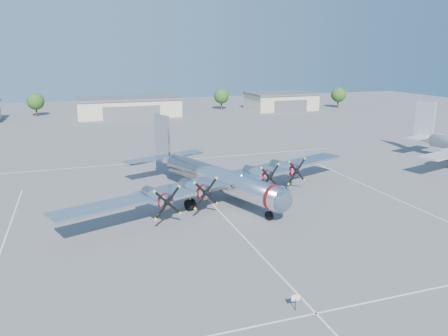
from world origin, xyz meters
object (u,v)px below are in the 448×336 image
object	(u,v)px
main_bomber_b29	(214,198)
info_placard	(296,299)
hangar_east	(281,101)
tree_west	(35,101)
tree_far_east	(338,95)
tree_east	(221,96)
hangar_center	(129,107)

from	to	relation	value
main_bomber_b29	info_placard	distance (m)	25.26
hangar_east	tree_west	bearing A→B (deg)	173.72
tree_far_east	info_placard	size ratio (longest dim) A/B	5.61
tree_east	tree_far_east	distance (m)	38.83
tree_east	main_bomber_b29	distance (m)	88.98
main_bomber_b29	hangar_east	bearing A→B (deg)	38.79
tree_far_east	info_placard	xyz separation A→B (m)	(-69.16, -101.14, -3.39)
hangar_center	info_placard	xyz separation A→B (m)	(-1.16, -103.11, -1.88)
tree_west	tree_east	bearing A→B (deg)	-2.08
hangar_center	tree_west	bearing A→B (deg)	162.18
hangar_east	info_placard	size ratio (longest dim) A/B	17.41
tree_west	tree_far_east	xyz separation A→B (m)	(93.00, -10.00, 0.00)
hangar_east	tree_west	distance (m)	73.46
tree_far_east	main_bomber_b29	bearing A→B (deg)	-131.45
tree_west	tree_far_east	distance (m)	93.54
tree_east	hangar_center	bearing A→B (deg)	-168.62
hangar_center	tree_west	world-z (taller)	tree_west
tree_east	tree_far_east	bearing A→B (deg)	-11.89
tree_east	tree_far_east	xyz separation A→B (m)	(38.00, -8.00, 0.00)
main_bomber_b29	info_placard	size ratio (longest dim) A/B	34.61
tree_west	tree_east	size ratio (longest dim) A/B	1.00
hangar_center	main_bomber_b29	distance (m)	77.99
main_bomber_b29	info_placard	world-z (taller)	main_bomber_b29
tree_east	main_bomber_b29	size ratio (longest dim) A/B	0.16
tree_west	hangar_east	bearing A→B (deg)	-6.28
tree_far_east	main_bomber_b29	world-z (taller)	tree_far_east
hangar_center	tree_east	size ratio (longest dim) A/B	4.31
tree_east	tree_far_east	world-z (taller)	same
tree_west	main_bomber_b29	xyz separation A→B (m)	(25.90, -85.98, -4.22)
hangar_center	tree_east	bearing A→B (deg)	11.38
hangar_east	tree_east	xyz separation A→B (m)	(-18.00, 6.04, 1.51)
hangar_center	main_bomber_b29	xyz separation A→B (m)	(0.90, -77.94, -2.71)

